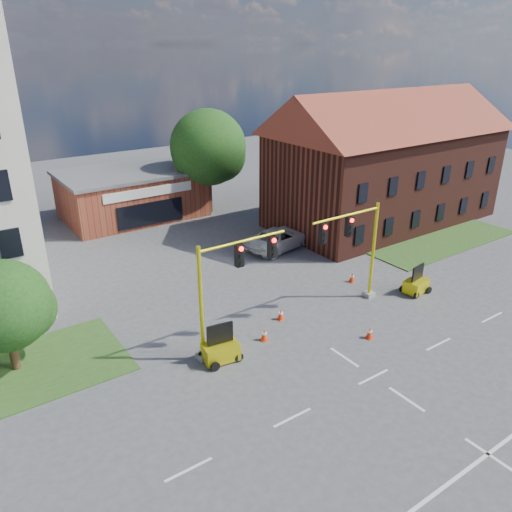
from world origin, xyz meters
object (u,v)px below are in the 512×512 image
at_px(signal_mast_west, 229,282).
at_px(signal_mast_east, 355,245).
at_px(trailer_east, 416,284).
at_px(pickup_white, 280,238).
at_px(trailer_west, 220,350).

height_order(signal_mast_west, signal_mast_east, same).
bearing_deg(trailer_east, pickup_white, 93.53).
relative_size(trailer_east, pickup_white, 0.31).
height_order(signal_mast_east, trailer_west, signal_mast_east).
xyz_separation_m(trailer_west, pickup_white, (11.67, 10.40, 0.19)).
relative_size(signal_mast_east, pickup_white, 1.05).
xyz_separation_m(trailer_east, pickup_white, (-2.55, 11.13, 0.25)).
xyz_separation_m(signal_mast_west, trailer_west, (-0.98, -0.59, -3.29)).
bearing_deg(trailer_east, signal_mast_west, 164.92).
distance_m(signal_mast_west, signal_mast_east, 8.71).
bearing_deg(trailer_west, signal_mast_east, 12.84).
relative_size(signal_mast_west, trailer_west, 3.09).
relative_size(signal_mast_west, trailer_east, 3.39).
height_order(signal_mast_east, trailer_east, signal_mast_east).
bearing_deg(trailer_east, trailer_west, 167.67).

